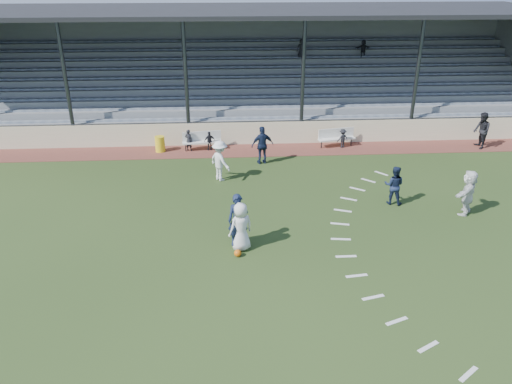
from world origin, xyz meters
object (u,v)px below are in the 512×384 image
football (238,253)px  player_white_lead (241,227)px  bench_left (202,139)px  bench_right (336,136)px  official (482,131)px  trash_bin (160,144)px  player_navy_lead (238,220)px

football → player_white_lead: 0.88m
bench_left → player_white_lead: size_ratio=1.18×
bench_right → player_white_lead: 11.53m
player_white_lead → bench_left: bearing=-108.2°
official → trash_bin: bearing=-88.7°
trash_bin → player_navy_lead: bearing=-68.7°
trash_bin → football: (3.69, -10.37, -0.30)m
football → player_navy_lead: (0.05, 0.78, 0.82)m
trash_bin → player_navy_lead: player_navy_lead is taller
bench_left → football: bench_left is taller
bench_right → player_white_lead: player_white_lead is taller
official → bench_left: bearing=-89.7°
official → football: bearing=-49.8°
trash_bin → bench_right: bearing=1.7°
trash_bin → football: trash_bin is taller
bench_left → trash_bin: 2.16m
bench_right → official: size_ratio=1.08×
player_navy_lead → player_white_lead: bearing=-73.7°
bench_left → trash_bin: bearing=177.1°
trash_bin → player_navy_lead: size_ratio=0.43×
bench_right → official: (7.46, -0.75, 0.38)m
official → player_navy_lead: bearing=-51.9°
trash_bin → football: 11.01m
player_white_lead → official: size_ratio=0.91×
bench_right → football: size_ratio=8.34×
player_white_lead → football: bearing=46.1°
bench_right → trash_bin: bench_right is taller
player_navy_lead → official: bearing=36.7°
football → official: official is taller
trash_bin → player_white_lead: 10.64m
football → trash_bin: bearing=109.6°
bench_right → player_white_lead: size_ratio=1.18×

